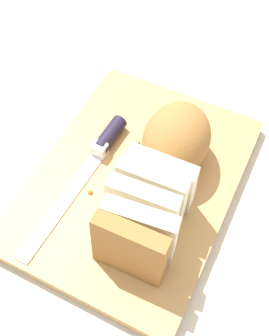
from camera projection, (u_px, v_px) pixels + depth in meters
ground_plane at (134, 186)px, 0.68m from camera, size 3.00×3.00×0.00m
cutting_board at (134, 182)px, 0.67m from camera, size 0.41×0.30×0.02m
bread_loaf at (162, 172)px, 0.61m from camera, size 0.27×0.12×0.10m
bread_knife at (100, 149)px, 0.68m from camera, size 0.28×0.04×0.03m
crumb_near_knife at (151, 171)px, 0.66m from camera, size 0.01×0.01×0.01m
crumb_near_loaf at (138, 142)px, 0.69m from camera, size 0.01×0.01×0.01m
crumb_stray_left at (90, 191)px, 0.64m from camera, size 0.01×0.01×0.01m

